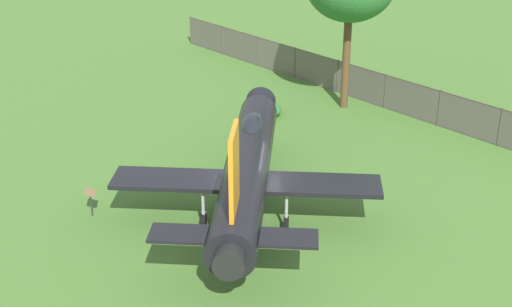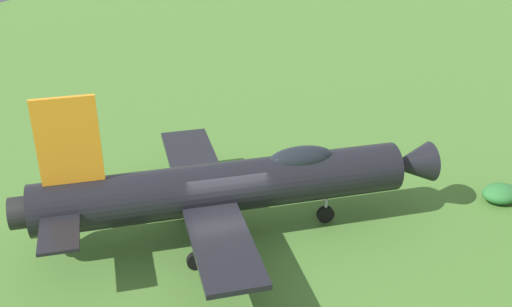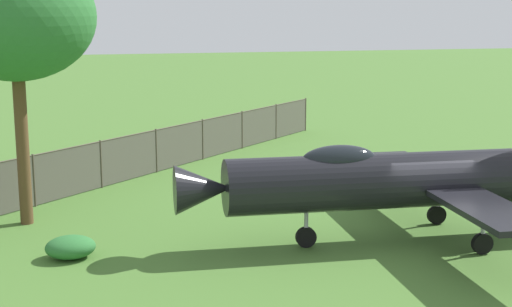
% 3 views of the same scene
% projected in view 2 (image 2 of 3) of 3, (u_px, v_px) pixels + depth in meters
% --- Properties ---
extents(ground_plane, '(200.00, 200.00, 0.00)m').
position_uv_depth(ground_plane, '(225.00, 236.00, 20.27)').
color(ground_plane, '#47722D').
extents(display_jet, '(13.80, 9.94, 5.37)m').
position_uv_depth(display_jet, '(234.00, 185.00, 19.49)').
color(display_jet, black).
rests_on(display_jet, ground_plane).
extents(shrub_near_fence, '(1.38, 1.14, 0.64)m').
position_uv_depth(shrub_near_fence, '(501.00, 193.00, 22.13)').
color(shrub_near_fence, '#2D7033').
rests_on(shrub_near_fence, ground_plane).
extents(info_plaque, '(0.64, 0.46, 1.14)m').
position_uv_depth(info_plaque, '(181.00, 141.00, 24.84)').
color(info_plaque, '#333333').
rests_on(info_plaque, ground_plane).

